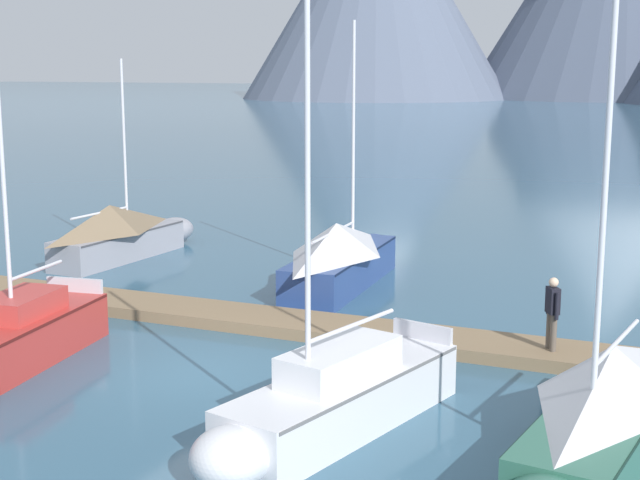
{
  "coord_description": "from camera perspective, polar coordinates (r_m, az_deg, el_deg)",
  "views": [
    {
      "loc": [
        10.85,
        -16.15,
        6.62
      ],
      "look_at": [
        0.0,
        6.0,
        2.0
      ],
      "focal_mm": 51.43,
      "sensor_mm": 36.0,
      "label": 1
    }
  ],
  "objects": [
    {
      "name": "person_on_dock",
      "position": [
        21.47,
        14.26,
        -4.18
      ],
      "size": [
        0.4,
        0.5,
        1.69
      ],
      "color": "brown",
      "rests_on": "dock"
    },
    {
      "name": "sailboat_mid_dock_port",
      "position": [
        28.23,
        1.4,
        -0.92
      ],
      "size": [
        2.5,
        7.39,
        8.08
      ],
      "color": "navy",
      "rests_on": "ground"
    },
    {
      "name": "sailboat_far_berth",
      "position": [
        16.41,
        17.14,
        -10.21
      ],
      "size": [
        2.24,
        7.07,
        8.16
      ],
      "color": "#336B56",
      "rests_on": "ground"
    },
    {
      "name": "sailboat_nearest_berth",
      "position": [
        33.09,
        -12.15,
        0.47
      ],
      "size": [
        1.74,
        7.2,
        6.96
      ],
      "color": "#93939E",
      "rests_on": "ground"
    },
    {
      "name": "sailboat_mid_dock_starboard",
      "position": [
        16.96,
        0.67,
        -9.95
      ],
      "size": [
        2.68,
        6.83,
        7.8
      ],
      "color": "silver",
      "rests_on": "ground"
    },
    {
      "name": "ground_plane",
      "position": [
        20.55,
        -7.46,
        -8.28
      ],
      "size": [
        700.0,
        700.0,
        0.0
      ],
      "primitive_type": "plane",
      "color": "#335B75"
    },
    {
      "name": "dock",
      "position": [
        23.78,
        -2.13,
        -5.2
      ],
      "size": [
        21.5,
        2.96,
        0.3
      ],
      "color": "#846B4C",
      "rests_on": "ground"
    },
    {
      "name": "sailboat_second_berth",
      "position": [
        21.78,
        -18.74,
        -5.87
      ],
      "size": [
        2.67,
        6.23,
        8.1
      ],
      "color": "#B2332D",
      "rests_on": "ground"
    }
  ]
}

